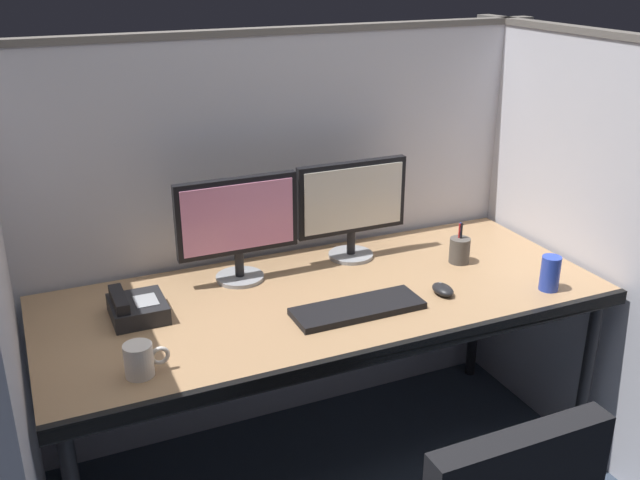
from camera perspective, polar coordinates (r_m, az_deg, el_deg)
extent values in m
cube|color=silver|center=(2.80, -3.28, 0.02)|extent=(2.20, 0.05, 1.55)
cube|color=#605B56|center=(2.60, -3.67, 16.29)|extent=(2.21, 0.06, 0.02)
cube|color=silver|center=(2.16, -23.47, -8.99)|extent=(0.05, 1.40, 1.55)
cube|color=silver|center=(2.87, 19.75, -0.69)|extent=(0.05, 1.40, 1.55)
cube|color=#605B56|center=(2.69, 21.96, 14.99)|extent=(0.06, 1.41, 0.02)
cube|color=#997551|center=(2.44, 0.48, -4.76)|extent=(1.90, 0.80, 0.04)
cube|color=black|center=(2.14, 4.82, -9.07)|extent=(1.90, 0.02, 0.05)
cylinder|color=black|center=(2.84, 20.35, -10.68)|extent=(0.04, 0.04, 0.70)
cylinder|color=black|center=(2.75, -20.23, -11.83)|extent=(0.04, 0.04, 0.70)
cylinder|color=black|center=(3.28, 12.29, -5.13)|extent=(0.04, 0.04, 0.70)
cylinder|color=gray|center=(2.56, -6.39, -2.97)|extent=(0.17, 0.17, 0.01)
cylinder|color=black|center=(2.53, -6.44, -1.90)|extent=(0.03, 0.03, 0.09)
cube|color=black|center=(2.47, -6.62, 1.93)|extent=(0.43, 0.03, 0.27)
cube|color=pink|center=(2.45, -6.49, 1.79)|extent=(0.39, 0.01, 0.23)
cylinder|color=gray|center=(2.72, 2.46, -1.20)|extent=(0.17, 0.17, 0.01)
cylinder|color=black|center=(2.70, 2.48, -0.19)|extent=(0.03, 0.03, 0.09)
cube|color=black|center=(2.64, 2.55, 3.43)|extent=(0.43, 0.03, 0.27)
cube|color=silver|center=(2.63, 2.72, 3.31)|extent=(0.39, 0.01, 0.23)
cube|color=black|center=(2.32, 3.02, -5.46)|extent=(0.43, 0.15, 0.02)
ellipsoid|color=black|center=(2.46, 9.75, -3.91)|extent=(0.06, 0.10, 0.03)
cylinder|color=#59595B|center=(2.47, 9.54, -3.47)|extent=(0.01, 0.01, 0.01)
cylinder|color=#4C4742|center=(2.71, 11.04, -0.82)|extent=(0.08, 0.08, 0.09)
cylinder|color=red|center=(2.70, 10.97, -0.11)|extent=(0.01, 0.01, 0.14)
cylinder|color=#263FB2|center=(2.70, 11.02, -0.06)|extent=(0.01, 0.01, 0.14)
cylinder|color=black|center=(2.70, 11.14, -0.12)|extent=(0.01, 0.01, 0.14)
cylinder|color=silver|center=(2.03, -14.23, -9.25)|extent=(0.08, 0.08, 0.09)
torus|color=silver|center=(2.04, -12.62, -8.97)|extent=(0.06, 0.01, 0.06)
cylinder|color=#263FB2|center=(2.56, 17.84, -2.54)|extent=(0.07, 0.07, 0.12)
cube|color=black|center=(2.35, -14.27, -5.34)|extent=(0.17, 0.19, 0.06)
cube|color=black|center=(2.32, -15.71, -4.58)|extent=(0.04, 0.17, 0.03)
cube|color=gray|center=(2.33, -13.69, -4.71)|extent=(0.07, 0.09, 0.00)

